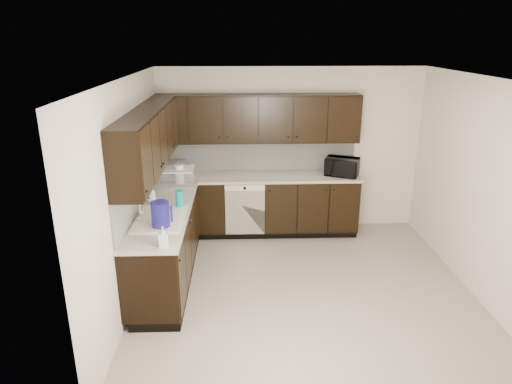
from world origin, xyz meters
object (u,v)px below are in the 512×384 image
microwave (342,167)px  toaster_oven (174,168)px  sink (160,225)px  storage_bin (175,176)px  blue_pitcher (160,215)px

microwave → toaster_oven: microwave is taller
sink → microwave: (2.43, 1.66, 0.19)m
sink → storage_bin: bearing=90.4°
storage_bin → microwave: bearing=6.9°
toaster_oven → blue_pitcher: (0.12, -1.99, 0.05)m
microwave → storage_bin: size_ratio=0.91×
microwave → storage_bin: (-2.44, -0.29, -0.03)m
sink → storage_bin: (-0.01, 1.36, 0.16)m
microwave → sink: bearing=-123.3°
toaster_oven → storage_bin: size_ratio=0.62×
sink → blue_pitcher: 0.31m
toaster_oven → storage_bin: bearing=-78.8°
sink → storage_bin: size_ratio=1.56×
storage_bin → blue_pitcher: blue_pitcher is taller
sink → blue_pitcher: (0.05, -0.23, 0.21)m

